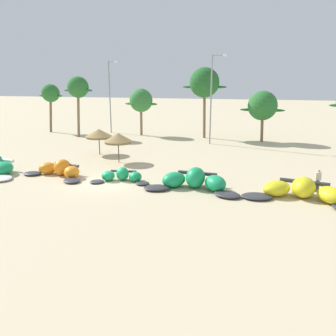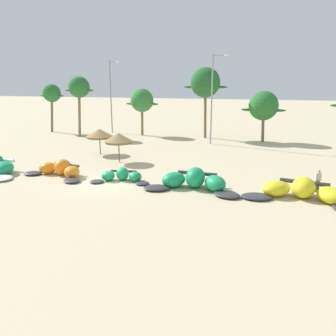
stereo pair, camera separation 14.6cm
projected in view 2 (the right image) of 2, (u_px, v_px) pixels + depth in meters
name	position (u px, v px, depth m)	size (l,w,h in m)	color
ground_plane	(104.00, 183.00, 26.16)	(260.00, 260.00, 0.00)	beige
kite_left	(60.00, 170.00, 27.99)	(6.07, 3.53, 1.32)	#333338
kite_left_of_center	(122.00, 176.00, 26.51)	(4.85, 2.58, 1.05)	#333338
kite_center	(194.00, 181.00, 24.53)	(7.31, 3.43, 1.50)	#333338
kite_right_of_center	(303.00, 191.00, 22.37)	(7.93, 4.28, 1.39)	#333338
beach_umbrella_near_van	(99.00, 133.00, 35.82)	(2.82, 2.82, 2.73)	brown
beach_umbrella_middle	(119.00, 138.00, 32.16)	(2.72, 2.72, 2.85)	brown
person_near_kites	(318.00, 181.00, 23.77)	(0.36, 0.24, 1.62)	#383842
palm_leftmost	(52.00, 94.00, 50.79)	(4.00, 2.67, 7.22)	brown
palm_left	(79.00, 88.00, 46.16)	(4.33, 2.88, 8.28)	#7F6647
palm_left_of_gap	(142.00, 101.00, 48.12)	(4.93, 3.29, 6.61)	#7F6647
palm_center_left	(205.00, 83.00, 45.12)	(5.98, 3.99, 9.45)	brown
palm_center_right	(263.00, 106.00, 42.87)	(5.57, 3.71, 6.46)	brown
lamppost_west	(111.00, 94.00, 50.33)	(1.60, 0.24, 10.48)	gray
lamppost_west_center	(213.00, 96.00, 40.99)	(1.87, 0.24, 10.70)	gray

